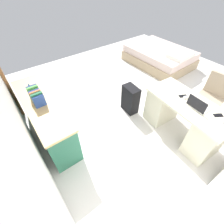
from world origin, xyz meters
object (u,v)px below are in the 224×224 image
object	(u,v)px
credenza	(46,119)
bed	(159,56)
cell_phone_by_mouse	(183,96)
laptop	(198,105)
desk	(183,118)
computer_mouse	(185,97)
figurine_small	(29,86)
suitcase_black	(130,99)
office_chair	(209,100)
cell_phone_near_laptop	(218,115)

from	to	relation	value
credenza	bed	size ratio (longest dim) A/B	0.93
bed	credenza	bearing A→B (deg)	99.50
credenza	cell_phone_by_mouse	size ratio (longest dim) A/B	13.24
laptop	desk	bearing A→B (deg)	-6.30
laptop	cell_phone_by_mouse	xyz separation A→B (m)	(0.31, -0.07, -0.04)
credenza	bed	bearing A→B (deg)	-80.50
desk	bed	bearing A→B (deg)	-40.58
laptop	cell_phone_by_mouse	distance (m)	0.32
desk	bed	xyz separation A→B (m)	(2.10, -1.80, -0.15)
credenza	computer_mouse	world-z (taller)	computer_mouse
laptop	figurine_small	size ratio (longest dim) A/B	2.96
bed	suitcase_black	xyz separation A→B (m)	(-1.06, 2.13, 0.06)
bed	figurine_small	bearing A→B (deg)	92.32
credenza	suitcase_black	size ratio (longest dim) A/B	2.97
office_chair	bed	distance (m)	2.34
laptop	cell_phone_near_laptop	bearing A→B (deg)	-160.11
credenza	cell_phone_near_laptop	distance (m)	2.82
suitcase_black	cell_phone_near_laptop	world-z (taller)	cell_phone_near_laptop
computer_mouse	suitcase_black	bearing A→B (deg)	26.67
desk	credenza	distance (m)	2.46
computer_mouse	figurine_small	world-z (taller)	figurine_small
desk	cell_phone_near_laptop	xyz separation A→B (m)	(-0.42, -0.09, 0.37)
credenza	laptop	distance (m)	2.56
laptop	computer_mouse	world-z (taller)	laptop
laptop	computer_mouse	distance (m)	0.27
bed	laptop	xyz separation A→B (m)	(-2.23, 1.81, 0.56)
cell_phone_near_laptop	figurine_small	size ratio (longest dim) A/B	1.24
suitcase_black	laptop	size ratio (longest dim) A/B	1.86
cell_phone_by_mouse	bed	bearing A→B (deg)	-13.89
computer_mouse	cell_phone_near_laptop	world-z (taller)	computer_mouse
laptop	suitcase_black	bearing A→B (deg)	15.22
suitcase_black	cell_phone_by_mouse	xyz separation A→B (m)	(-0.86, -0.39, 0.46)
desk	cell_phone_by_mouse	xyz separation A→B (m)	(0.18, -0.06, 0.37)
suitcase_black	office_chair	bearing A→B (deg)	-128.54
computer_mouse	credenza	bearing A→B (deg)	60.58
credenza	suitcase_black	world-z (taller)	credenza
credenza	figurine_small	world-z (taller)	figurine_small
bed	cell_phone_by_mouse	bearing A→B (deg)	137.81
desk	bed	world-z (taller)	desk
office_chair	laptop	world-z (taller)	laptop
credenza	computer_mouse	distance (m)	2.45
office_chair	cell_phone_by_mouse	xyz separation A→B (m)	(0.19, 0.76, 0.34)
suitcase_black	computer_mouse	distance (m)	1.09
desk	bed	distance (m)	2.77
figurine_small	computer_mouse	bearing A→B (deg)	-132.00
laptop	figurine_small	xyz separation A→B (m)	(2.07, 1.96, 0.03)
office_chair	computer_mouse	distance (m)	0.86
laptop	bed	bearing A→B (deg)	-39.11
office_chair	suitcase_black	size ratio (longest dim) A/B	1.55
credenza	figurine_small	size ratio (longest dim) A/B	16.36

